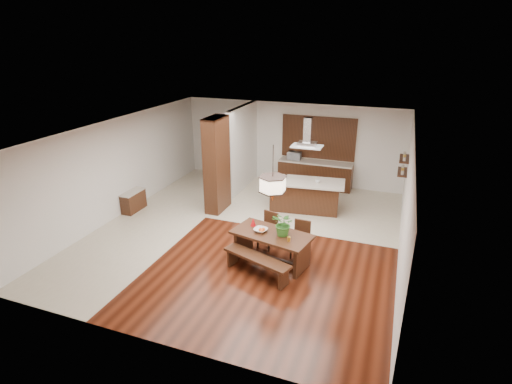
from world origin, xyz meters
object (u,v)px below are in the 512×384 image
at_px(fruit_bowl, 261,230).
at_px(microwave, 294,156).
at_px(dining_chair_left, 267,231).
at_px(kitchen_island, 305,195).
at_px(dining_bench, 257,266).
at_px(hallway_console, 133,201).
at_px(dining_chair_right, 300,240).
at_px(foliage_plant, 284,224).
at_px(dining_table, 272,241).
at_px(range_hood, 308,132).
at_px(pendant_lantern, 273,174).
at_px(island_cup, 318,181).

bearing_deg(fruit_bowl, microwave, 96.74).
relative_size(dining_chair_left, kitchen_island, 0.38).
distance_m(dining_bench, fruit_bowl, 0.88).
bearing_deg(hallway_console, dining_chair_right, -9.77).
relative_size(hallway_console, foliage_plant, 1.51).
height_order(dining_table, microwave, microwave).
bearing_deg(range_hood, dining_bench, -92.10).
relative_size(dining_table, dining_chair_right, 2.16).
relative_size(hallway_console, pendant_lantern, 0.67).
bearing_deg(hallway_console, island_cup, 18.50).
xyz_separation_m(dining_table, dining_bench, (-0.14, -0.65, -0.33)).
bearing_deg(microwave, island_cup, -59.89).
relative_size(hallway_console, fruit_bowl, 2.82).
bearing_deg(hallway_console, kitchen_island, 20.52).
distance_m(dining_bench, dining_chair_right, 1.33).
relative_size(dining_bench, pendant_lantern, 1.29).
bearing_deg(microwave, dining_chair_right, -73.88).
xyz_separation_m(fruit_bowl, microwave, (-0.64, 5.40, 0.28)).
bearing_deg(dining_bench, microwave, 97.36).
distance_m(fruit_bowl, range_hood, 3.68).
bearing_deg(dining_chair_left, fruit_bowl, -71.03).
bearing_deg(foliage_plant, dining_table, 177.42).
bearing_deg(hallway_console, dining_table, -15.87).
relative_size(kitchen_island, island_cup, 18.55).
bearing_deg(kitchen_island, dining_bench, -98.90).
relative_size(dining_chair_right, foliage_plant, 1.59).
relative_size(dining_table, range_hood, 2.22).
relative_size(fruit_bowl, kitchen_island, 0.13).
distance_m(pendant_lantern, island_cup, 3.44).
height_order(dining_chair_left, range_hood, range_hood).
distance_m(dining_table, dining_bench, 0.74).
xyz_separation_m(island_cup, microwave, (-1.31, 2.20, 0.05)).
xyz_separation_m(dining_table, island_cup, (0.39, 3.19, 0.46)).
bearing_deg(dining_bench, dining_chair_left, 98.64).
height_order(hallway_console, island_cup, island_cup).
distance_m(kitchen_island, microwave, 2.40).
bearing_deg(range_hood, kitchen_island, -90.00).
xyz_separation_m(hallway_console, fruit_bowl, (4.67, -1.41, 0.49)).
bearing_deg(dining_table, dining_chair_right, 38.80).
xyz_separation_m(dining_table, kitchen_island, (0.01, 3.26, -0.06)).
relative_size(dining_chair_right, range_hood, 1.03).
height_order(pendant_lantern, fruit_bowl, pendant_lantern).
distance_m(dining_chair_left, range_hood, 3.31).
distance_m(dining_table, island_cup, 3.25).
relative_size(foliage_plant, microwave, 1.21).
relative_size(hallway_console, range_hood, 0.98).
relative_size(pendant_lantern, island_cup, 9.84).
height_order(dining_table, foliage_plant, foliage_plant).
bearing_deg(dining_chair_right, dining_bench, -118.93).
relative_size(range_hood, island_cup, 6.76).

